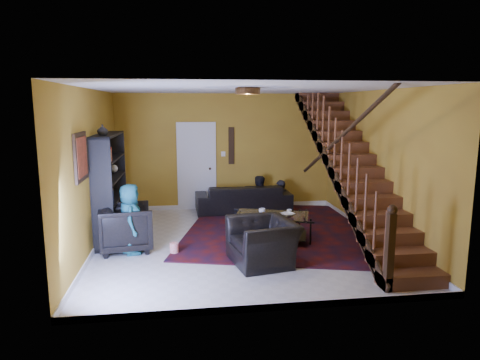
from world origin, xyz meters
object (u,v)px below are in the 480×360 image
object	(u,v)px
sofa	(243,198)
armchair_left	(126,228)
coffee_table	(272,226)
bookshelf	(111,189)
armchair_right	(263,242)

from	to	relation	value
sofa	armchair_left	xyz separation A→B (m)	(-2.43, -2.47, 0.08)
armchair_left	coffee_table	xyz separation A→B (m)	(2.64, 0.15, -0.11)
sofa	bookshelf	bearing A→B (deg)	30.15
bookshelf	coffee_table	distance (m)	3.12
bookshelf	armchair_right	distance (m)	3.17
armchair_left	coffee_table	size ratio (longest dim) A/B	0.59
sofa	armchair_left	size ratio (longest dim) A/B	2.52
armchair_left	armchair_right	xyz separation A→B (m)	(2.26, -0.93, -0.05)
sofa	armchair_left	bearing A→B (deg)	44.16
bookshelf	sofa	distance (m)	3.33
armchair_right	sofa	bearing A→B (deg)	165.82
sofa	coffee_table	distance (m)	2.32
sofa	armchair_right	xyz separation A→B (m)	(-0.18, -3.39, 0.02)
sofa	armchair_right	bearing A→B (deg)	85.79
armchair_left	armchair_right	distance (m)	2.44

